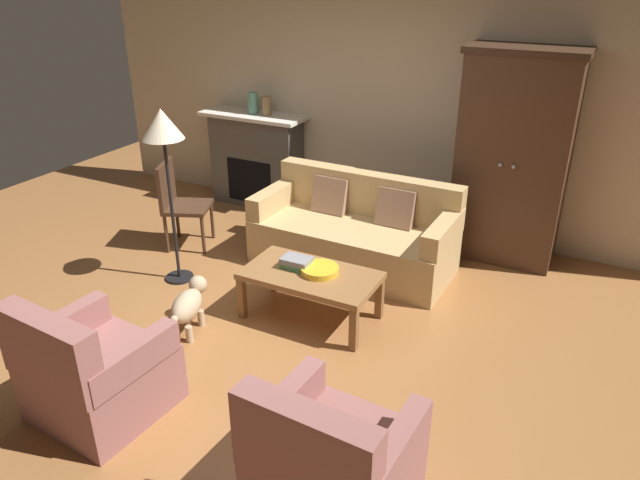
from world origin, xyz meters
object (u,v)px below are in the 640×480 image
(mantel_vase_jade, at_px, (253,103))
(armchair_near_left, at_px, (94,374))
(armoire, at_px, (513,158))
(side_chair_wooden, at_px, (178,199))
(floor_lamp, at_px, (163,135))
(couch, at_px, (355,234))
(book_stack, at_px, (297,263))
(mantel_vase_bronze, at_px, (266,106))
(armchair_near_right, at_px, (332,464))
(fireplace, at_px, (257,159))
(fruit_bowl, at_px, (320,270))
(coffee_table, at_px, (311,279))
(dog, at_px, (188,304))

(mantel_vase_jade, bearing_deg, armchair_near_left, -73.25)
(armoire, distance_m, side_chair_wooden, 3.32)
(floor_lamp, bearing_deg, couch, 37.58)
(book_stack, height_order, mantel_vase_bronze, mantel_vase_bronze)
(armchair_near_right, bearing_deg, book_stack, 124.36)
(fireplace, distance_m, side_chair_wooden, 1.36)
(fruit_bowl, distance_m, mantel_vase_jade, 2.78)
(couch, xyz_separation_m, armchair_near_left, (-0.62, -2.72, -0.00))
(book_stack, distance_m, floor_lamp, 1.57)
(couch, xyz_separation_m, side_chair_wooden, (-1.79, -0.44, 0.19))
(coffee_table, bearing_deg, armchair_near_right, -58.65)
(fruit_bowl, relative_size, armchair_near_left, 0.36)
(coffee_table, relative_size, book_stack, 4.45)
(fruit_bowl, bearing_deg, side_chair_wooden, 163.19)
(armchair_near_right, bearing_deg, coffee_table, 121.35)
(mantel_vase_bronze, relative_size, floor_lamp, 0.13)
(armoire, distance_m, couch, 1.66)
(couch, distance_m, mantel_vase_jade, 2.15)
(couch, bearing_deg, armoire, 34.42)
(fireplace, distance_m, dog, 2.81)
(couch, xyz_separation_m, floor_lamp, (-1.34, -1.04, 1.07))
(coffee_table, distance_m, side_chair_wooden, 1.97)
(armchair_near_right, height_order, dog, armchair_near_right)
(armchair_near_right, bearing_deg, mantel_vase_jade, 127.70)
(book_stack, distance_m, mantel_vase_bronze, 2.54)
(couch, bearing_deg, fruit_bowl, -82.34)
(fireplace, xyz_separation_m, dog, (1.01, -2.60, -0.32))
(fruit_bowl, bearing_deg, mantel_vase_bronze, 130.98)
(armchair_near_left, xyz_separation_m, floor_lamp, (-0.72, 1.69, 1.07))
(armchair_near_right, bearing_deg, mantel_vase_bronze, 125.87)
(mantel_vase_bronze, relative_size, armchair_near_right, 0.24)
(armoire, bearing_deg, fireplace, 178.49)
(fruit_bowl, relative_size, mantel_vase_jade, 1.31)
(dog, bearing_deg, fireplace, 111.29)
(armoire, bearing_deg, armchair_near_right, -92.60)
(fruit_bowl, relative_size, dog, 0.56)
(coffee_table, bearing_deg, mantel_vase_jade, 132.30)
(fireplace, height_order, couch, fireplace)
(coffee_table, height_order, side_chair_wooden, side_chair_wooden)
(fireplace, relative_size, floor_lamp, 0.78)
(armoire, xyz_separation_m, floor_lamp, (-2.58, -1.88, 0.36))
(fireplace, height_order, armchair_near_left, fireplace)
(mantel_vase_bronze, xyz_separation_m, armchair_near_left, (0.91, -3.63, -0.91))
(coffee_table, distance_m, fruit_bowl, 0.11)
(armchair_near_right, bearing_deg, armoire, 87.40)
(coffee_table, xyz_separation_m, dog, (-0.77, -0.62, -0.12))
(fireplace, relative_size, fruit_bowl, 4.02)
(couch, distance_m, armchair_near_left, 2.79)
(coffee_table, distance_m, mantel_vase_jade, 2.79)
(mantel_vase_jade, distance_m, armchair_near_right, 4.65)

